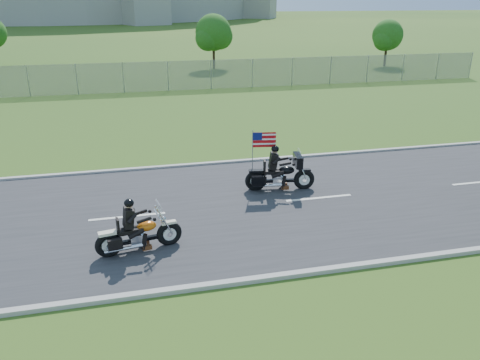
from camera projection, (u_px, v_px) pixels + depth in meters
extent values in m
plane|color=#234515|center=(195.00, 211.00, 14.15)|extent=(420.00, 420.00, 0.00)
cube|color=#28282B|center=(195.00, 211.00, 14.14)|extent=(120.00, 8.00, 0.04)
cube|color=#9E9B93|center=(180.00, 166.00, 17.80)|extent=(120.00, 0.18, 0.12)
cube|color=#9E9B93|center=(221.00, 284.00, 10.46)|extent=(120.00, 0.18, 0.12)
cube|color=gray|center=(77.00, 79.00, 30.86)|extent=(60.00, 0.03, 2.00)
cylinder|color=#382316|center=(214.00, 54.00, 42.17)|extent=(0.22, 0.22, 2.52)
sphere|color=#284D14|center=(213.00, 32.00, 41.48)|extent=(3.20, 3.20, 3.20)
sphere|color=#284D14|center=(219.00, 36.00, 42.18)|extent=(2.40, 2.40, 2.40)
sphere|color=#284D14|center=(208.00, 38.00, 41.16)|extent=(2.24, 2.24, 2.24)
cylinder|color=#382316|center=(386.00, 54.00, 43.81)|extent=(0.22, 0.22, 2.24)
sphere|color=#284D14|center=(388.00, 35.00, 43.20)|extent=(2.80, 2.80, 2.80)
sphere|color=#284D14|center=(390.00, 38.00, 43.81)|extent=(2.10, 2.10, 2.10)
sphere|color=#284D14|center=(384.00, 40.00, 42.92)|extent=(1.96, 1.96, 1.96)
torus|color=black|center=(169.00, 233.00, 12.08)|extent=(0.69, 0.28, 0.67)
torus|color=black|center=(109.00, 245.00, 11.52)|extent=(0.69, 0.28, 0.67)
ellipsoid|color=#D6610F|center=(146.00, 226.00, 11.75)|extent=(0.55, 0.37, 0.25)
cube|color=black|center=(128.00, 231.00, 11.60)|extent=(0.54, 0.35, 0.11)
cube|color=black|center=(128.00, 218.00, 11.48)|extent=(0.28, 0.39, 0.50)
sphere|color=black|center=(129.00, 203.00, 11.36)|extent=(0.28, 0.28, 0.24)
cube|color=silver|center=(160.00, 208.00, 11.73)|extent=(0.11, 0.42, 0.36)
torus|color=black|center=(304.00, 179.00, 15.62)|extent=(0.73, 0.28, 0.71)
torus|color=black|center=(256.00, 181.00, 15.50)|extent=(0.73, 0.28, 0.71)
ellipsoid|color=black|center=(287.00, 170.00, 15.45)|extent=(0.58, 0.38, 0.27)
cube|color=black|center=(272.00, 172.00, 15.43)|extent=(0.56, 0.36, 0.11)
cube|color=black|center=(273.00, 161.00, 15.30)|extent=(0.29, 0.41, 0.53)
sphere|color=black|center=(275.00, 149.00, 15.15)|extent=(0.30, 0.30, 0.26)
cube|color=black|center=(298.00, 160.00, 15.36)|extent=(0.33, 0.79, 0.38)
cube|color=#B70C11|center=(264.00, 140.00, 15.21)|extent=(0.76, 0.14, 0.50)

